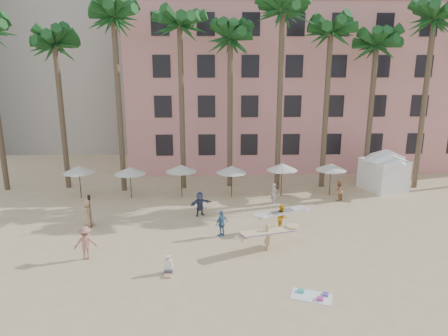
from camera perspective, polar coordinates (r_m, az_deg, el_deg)
name	(u,v)px	position (r m, az deg, el deg)	size (l,w,h in m)	color
ground	(264,273)	(20.91, 5.76, -14.77)	(120.00, 120.00, 0.00)	#D1B789
pink_hotel	(298,87)	(45.22, 10.58, 11.27)	(35.00, 14.00, 16.00)	pink
palm_row	(250,30)	(33.40, 3.68, 19.07)	(44.40, 5.40, 16.30)	brown
umbrella_row	(206,169)	(31.59, -2.53, -0.08)	(22.50, 2.70, 2.73)	#332B23
cabana	(384,166)	(36.16, 21.92, 0.29)	(5.73, 5.73, 3.50)	white
beach_towel	(313,296)	(19.44, 12.55, -17.36)	(2.04, 1.58, 0.14)	white
carrier_yellow	(268,235)	(22.99, 6.28, -9.43)	(3.42, 2.20, 1.57)	tan
carrier_white	(282,216)	(25.93, 8.30, -6.77)	(3.30, 1.82, 1.64)	orange
beachgoers	(187,213)	(26.30, -5.26, -6.41)	(18.69, 10.09, 1.85)	teal
paddle	(90,207)	(27.07, -18.63, -5.32)	(0.18, 0.04, 2.23)	black
seated_man	(168,268)	(20.84, -7.97, -13.93)	(0.41, 0.72, 0.94)	#3F3F4C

